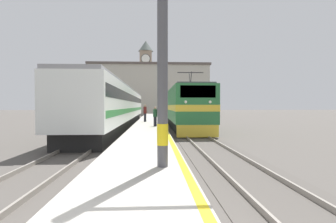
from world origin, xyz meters
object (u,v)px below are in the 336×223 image
(locomotive_train, at_px, (185,108))
(catenary_mast, at_px, (166,36))
(clock_tower, at_px, (146,75))
(person_on_platform, at_px, (145,113))
(passenger_train, at_px, (120,106))
(second_waiting_passenger, at_px, (155,116))

(locomotive_train, height_order, catenary_mast, catenary_mast)
(catenary_mast, bearing_deg, clock_tower, 92.20)
(locomotive_train, relative_size, person_on_platform, 7.83)
(clock_tower, bearing_deg, catenary_mast, -87.80)
(catenary_mast, bearing_deg, person_on_platform, 93.55)
(locomotive_train, xyz_separation_m, passenger_train, (-6.44, 3.80, 0.17))
(catenary_mast, relative_size, second_waiting_passenger, 4.55)
(catenary_mast, height_order, person_on_platform, catenary_mast)
(locomotive_train, relative_size, clock_tower, 0.67)
(passenger_train, relative_size, catenary_mast, 4.43)
(locomotive_train, distance_m, clock_tower, 55.96)
(passenger_train, xyz_separation_m, person_on_platform, (2.64, 0.13, -0.70))
(person_on_platform, relative_size, second_waiting_passenger, 1.13)
(person_on_platform, xyz_separation_m, second_waiting_passenger, (1.04, -6.25, -0.12))
(locomotive_train, relative_size, catenary_mast, 1.94)
(passenger_train, bearing_deg, locomotive_train, -30.58)
(locomotive_train, height_order, person_on_platform, locomotive_train)
(person_on_platform, height_order, second_waiting_passenger, person_on_platform)
(passenger_train, xyz_separation_m, catenary_mast, (3.92, -20.41, 1.98))
(locomotive_train, height_order, passenger_train, locomotive_train)
(locomotive_train, height_order, clock_tower, clock_tower)
(locomotive_train, distance_m, second_waiting_passenger, 3.66)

